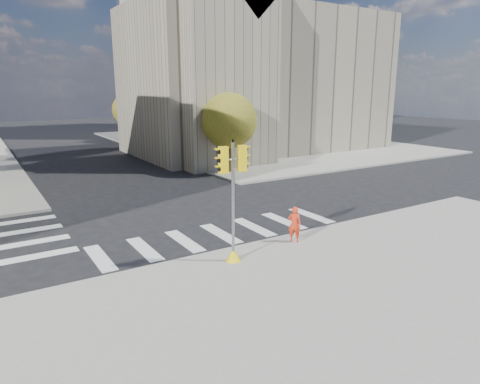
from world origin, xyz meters
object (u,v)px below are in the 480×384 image
(lamp_near, at_px, (210,111))
(photographer, at_px, (295,224))
(traffic_signal, at_px, (233,211))
(lamp_far, at_px, (150,106))

(lamp_near, bearing_deg, photographer, -108.09)
(lamp_near, relative_size, traffic_signal, 1.78)
(lamp_far, relative_size, photographer, 5.32)
(traffic_signal, xyz_separation_m, photographer, (3.25, 0.43, -1.17))
(lamp_near, xyz_separation_m, lamp_far, (0.00, 14.00, 0.00))
(photographer, bearing_deg, traffic_signal, 56.88)
(lamp_far, relative_size, traffic_signal, 1.78)
(lamp_near, distance_m, traffic_signal, 21.61)
(lamp_near, height_order, traffic_signal, lamp_near)
(lamp_far, bearing_deg, photographer, -100.62)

